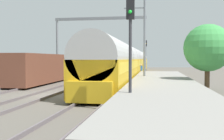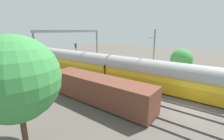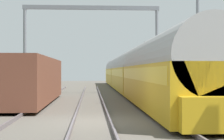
# 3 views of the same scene
# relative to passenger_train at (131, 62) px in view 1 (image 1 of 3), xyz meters

# --- Properties ---
(ground) EXTENTS (120.00, 120.00, 0.00)m
(ground) POSITION_rel_passenger_train_xyz_m (-3.86, -20.97, -1.97)
(ground) COLOR #565149
(track_west) EXTENTS (1.52, 60.00, 0.16)m
(track_west) POSITION_rel_passenger_train_xyz_m (-3.86, -20.97, -1.89)
(track_west) COLOR #5E565A
(track_west) RESTS_ON ground
(track_east) EXTENTS (1.52, 60.00, 0.16)m
(track_east) POSITION_rel_passenger_train_xyz_m (0.00, -20.97, -1.89)
(track_east) COLOR #5E565A
(track_east) RESTS_ON ground
(platform) EXTENTS (4.40, 28.00, 0.90)m
(platform) POSITION_rel_passenger_train_xyz_m (3.82, -18.97, -1.52)
(platform) COLOR gray
(platform) RESTS_ON ground
(passenger_train) EXTENTS (2.93, 49.20, 3.82)m
(passenger_train) POSITION_rel_passenger_train_xyz_m (0.00, 0.00, 0.00)
(passenger_train) COLOR gold
(passenger_train) RESTS_ON ground
(freight_car) EXTENTS (2.80, 13.00, 2.70)m
(freight_car) POSITION_rel_passenger_train_xyz_m (-7.73, -12.51, -0.50)
(freight_car) COLOR brown
(freight_car) RESTS_ON ground
(person_crossing) EXTENTS (0.46, 0.45, 1.73)m
(person_crossing) POSITION_rel_passenger_train_xyz_m (1.47, -2.66, -0.94)
(person_crossing) COLOR #2A2A2A
(person_crossing) RESTS_ON ground
(railway_signal_near) EXTENTS (0.36, 0.30, 5.04)m
(railway_signal_near) POSITION_rel_passenger_train_xyz_m (2.21, -25.94, 1.25)
(railway_signal_near) COLOR #2D2D33
(railway_signal_near) RESTS_ON ground
(railway_signal_far) EXTENTS (0.36, 0.30, 5.17)m
(railway_signal_far) POSITION_rel_passenger_train_xyz_m (1.92, 2.54, 1.33)
(railway_signal_far) COLOR #2D2D33
(railway_signal_far) RESTS_ON ground
(catenary_gantry) EXTENTS (12.13, 0.28, 7.86)m
(catenary_gantry) POSITION_rel_passenger_train_xyz_m (-3.86, -3.43, 3.63)
(catenary_gantry) COLOR slate
(catenary_gantry) RESTS_ON ground
(catenary_pole_east_mid) EXTENTS (1.90, 0.20, 8.00)m
(catenary_pole_east_mid) POSITION_rel_passenger_train_xyz_m (2.35, -14.45, 2.18)
(catenary_pole_east_mid) COLOR slate
(catenary_pole_east_mid) RESTS_ON ground
(tree_east_background) EXTENTS (3.48, 3.48, 4.95)m
(tree_east_background) POSITION_rel_passenger_train_xyz_m (7.10, -17.32, 1.22)
(tree_east_background) COLOR #4C3826
(tree_east_background) RESTS_ON ground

